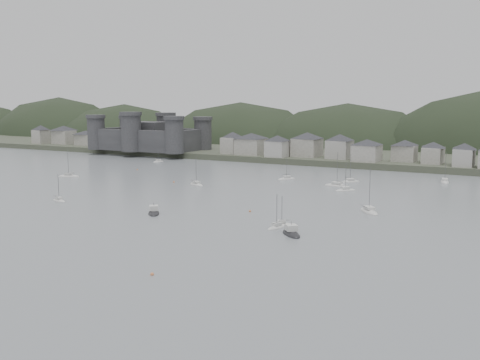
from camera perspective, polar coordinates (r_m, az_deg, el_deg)
The scene contains 9 objects.
ground at distance 123.70m, azimuth -17.51°, elevation -6.96°, with size 900.00×900.00×0.00m, color slate.
far_shore_land at distance 387.28m, azimuth 16.27°, elevation 3.27°, with size 900.00×250.00×3.00m, color #383D2D.
forested_ridge at distance 362.60m, azimuth 16.00°, elevation 0.95°, with size 851.55×103.94×102.57m.
castle at distance 334.29m, azimuth -9.12°, elevation 4.42°, with size 66.00×43.00×20.00m.
waterfront_town at distance 267.88m, azimuth 21.34°, elevation 2.62°, with size 451.48×28.46×12.92m.
moored_fleet at distance 182.86m, azimuth -3.92°, elevation -1.78°, with size 243.04×178.25×13.57m.
motor_launch_near at distance 133.78m, azimuth 5.17°, elevation -5.37°, with size 8.34×8.63×4.09m.
motor_launch_far at distance 159.30m, azimuth -8.65°, elevation -3.27°, with size 7.64×8.58×4.02m.
mooring_buoys at distance 174.19m, azimuth -5.90°, elevation -2.30°, with size 163.55×121.60×0.70m.
Camera 1 is at (88.24, -80.93, 31.07)m, focal length 42.47 mm.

